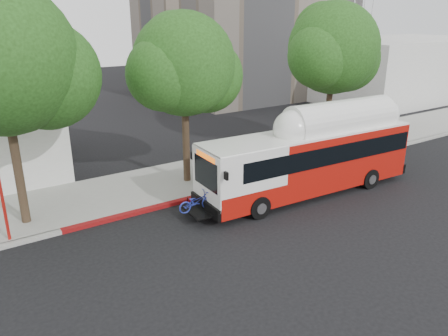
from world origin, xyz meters
name	(u,v)px	position (x,y,z in m)	size (l,w,h in m)	color
ground	(275,220)	(0.00, 0.00, 0.00)	(120.00, 120.00, 0.00)	black
sidewalk	(199,175)	(0.00, 6.50, 0.07)	(60.00, 5.00, 0.15)	gray
curb_strip	(225,190)	(0.00, 3.90, 0.07)	(60.00, 0.30, 0.15)	gray
red_curb_segment	(171,203)	(-3.00, 3.90, 0.08)	(10.00, 0.32, 0.16)	maroon
street_tree_left	(14,64)	(-8.53, 5.56, 6.60)	(6.67, 5.80, 9.74)	#2D2116
street_tree_mid	(191,68)	(-0.59, 6.06, 5.91)	(5.75, 5.00, 8.62)	#2D2116
street_tree_right	(338,52)	(9.44, 5.86, 6.26)	(6.21, 5.40, 9.18)	#2D2116
horizon_block	(398,68)	(30.00, 16.00, 3.00)	(20.00, 12.00, 6.00)	silver
transit_bus	(310,161)	(3.33, 1.49, 1.67)	(12.20, 3.05, 3.58)	#A7130B
signal_pole	(1,191)	(-9.85, 4.20, 2.16)	(0.12, 0.40, 4.22)	red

